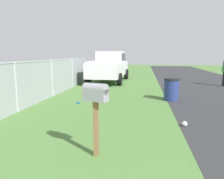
{
  "coord_description": "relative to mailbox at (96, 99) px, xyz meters",
  "views": [
    {
      "loc": [
        0.65,
        -0.26,
        1.87
      ],
      "look_at": [
        6.33,
        0.62,
        0.9
      ],
      "focal_mm": 33.36,
      "sensor_mm": 36.0,
      "label": 1
    }
  ],
  "objects": [
    {
      "name": "trash_bin",
      "position": [
        5.14,
        -1.97,
        -0.62
      ],
      "size": [
        0.62,
        0.62,
        0.92
      ],
      "color": "navy",
      "rests_on": "ground"
    },
    {
      "name": "pickup_truck",
      "position": [
        10.95,
        1.58,
        0.02
      ],
      "size": [
        5.33,
        2.4,
        2.09
      ],
      "rotation": [
        0.0,
        0.0,
        -0.03
      ],
      "color": "silver",
      "rests_on": "ground"
    },
    {
      "name": "litter_bag_near_hydrant",
      "position": [
        1.92,
        -1.94,
        -1.01
      ],
      "size": [
        0.14,
        0.14,
        0.14
      ],
      "primitive_type": "sphere",
      "color": "silver",
      "rests_on": "ground"
    },
    {
      "name": "fence_section",
      "position": [
        3.86,
        3.24,
        -0.19
      ],
      "size": [
        13.47,
        0.07,
        1.65
      ],
      "color": "#9EA3A8",
      "rests_on": "ground"
    },
    {
      "name": "litter_can_midfield_a",
      "position": [
        3.98,
        1.64,
        -1.05
      ],
      "size": [
        0.08,
        0.13,
        0.07
      ],
      "primitive_type": "cylinder",
      "rotation": [
        0.0,
        1.57,
        1.47
      ],
      "color": "blue",
      "rests_on": "ground"
    },
    {
      "name": "mailbox",
      "position": [
        0.0,
        0.0,
        0.0
      ],
      "size": [
        0.32,
        0.48,
        1.37
      ],
      "rotation": [
        0.0,
        0.0,
        -0.31
      ],
      "color": "brown",
      "rests_on": "ground"
    }
  ]
}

